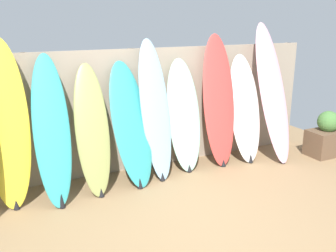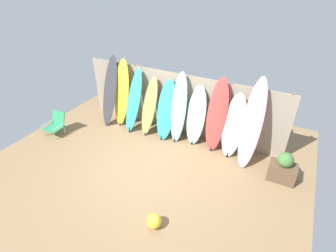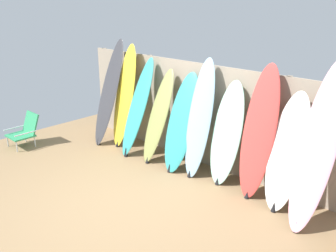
{
  "view_description": "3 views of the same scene",
  "coord_description": "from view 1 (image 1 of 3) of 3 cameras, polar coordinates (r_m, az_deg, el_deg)",
  "views": [
    {
      "loc": [
        -1.85,
        -3.03,
        2.22
      ],
      "look_at": [
        -0.04,
        0.74,
        1.0
      ],
      "focal_mm": 40.0,
      "sensor_mm": 36.0,
      "label": 1
    },
    {
      "loc": [
        2.84,
        -4.15,
        4.37
      ],
      "look_at": [
        0.34,
        0.66,
        0.96
      ],
      "focal_mm": 28.0,
      "sensor_mm": 36.0,
      "label": 2
    },
    {
      "loc": [
        3.82,
        -2.93,
        2.87
      ],
      "look_at": [
        0.07,
        0.97,
        0.98
      ],
      "focal_mm": 40.0,
      "sensor_mm": 36.0,
      "label": 3
    }
  ],
  "objects": [
    {
      "name": "surfboard_red_7",
      "position": [
        5.75,
        7.75,
        3.72
      ],
      "size": [
        0.55,
        0.49,
        2.0
      ],
      "color": "#D13D38",
      "rests_on": "ground"
    },
    {
      "name": "surfboard_pink_9",
      "position": [
        6.18,
        15.65,
        4.84
      ],
      "size": [
        0.48,
        0.85,
        2.16
      ],
      "color": "pink",
      "rests_on": "ground"
    },
    {
      "name": "ground",
      "position": [
        4.19,
        5.12,
        -15.86
      ],
      "size": [
        7.68,
        7.68,
        0.0
      ],
      "primitive_type": "plane",
      "color": "#8E704C"
    },
    {
      "name": "planter_box",
      "position": [
        6.74,
        23.01,
        -1.5
      ],
      "size": [
        0.62,
        0.41,
        0.75
      ],
      "color": "brown",
      "rests_on": "ground"
    },
    {
      "name": "surfboard_teal_4",
      "position": [
        5.09,
        -5.67,
        0.2
      ],
      "size": [
        0.59,
        0.75,
        1.66
      ],
      "color": "teal",
      "rests_on": "ground"
    },
    {
      "name": "surfboard_yellow_1",
      "position": [
        4.81,
        -23.47,
        0.13
      ],
      "size": [
        0.57,
        0.57,
        2.01
      ],
      "color": "yellow",
      "rests_on": "ground"
    },
    {
      "name": "fence_back",
      "position": [
        5.53,
        -5.29,
        2.33
      ],
      "size": [
        6.08,
        0.11,
        1.8
      ],
      "color": "gray",
      "rests_on": "ground"
    },
    {
      "name": "surfboard_skyblue_5",
      "position": [
        5.22,
        -1.94,
        2.28
      ],
      "size": [
        0.48,
        0.57,
        1.95
      ],
      "color": "#8CB7D6",
      "rests_on": "ground"
    },
    {
      "name": "surfboard_white_8",
      "position": [
        6.02,
        11.63,
        2.52
      ],
      "size": [
        0.55,
        0.55,
        1.68
      ],
      "color": "white",
      "rests_on": "ground"
    },
    {
      "name": "surfboard_olive_3",
      "position": [
        4.93,
        -11.48,
        -0.59
      ],
      "size": [
        0.49,
        0.72,
        1.66
      ],
      "color": "olive",
      "rests_on": "ground"
    },
    {
      "name": "surfboard_seafoam_6",
      "position": [
        5.53,
        2.45,
        1.5
      ],
      "size": [
        0.52,
        0.46,
        1.66
      ],
      "color": "#9ED6BC",
      "rests_on": "ground"
    },
    {
      "name": "surfboard_teal_2",
      "position": [
        4.78,
        -17.31,
        -0.68
      ],
      "size": [
        0.5,
        0.81,
        1.81
      ],
      "color": "teal",
      "rests_on": "ground"
    }
  ]
}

